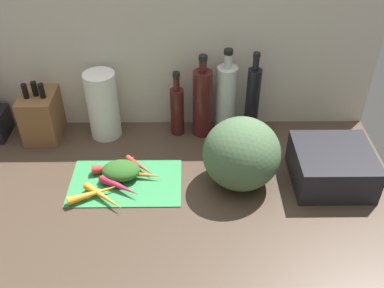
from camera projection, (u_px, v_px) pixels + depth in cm
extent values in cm
cube|color=#47382B|center=(141.00, 189.00, 147.38)|extent=(170.00, 80.00, 3.00)
cube|color=beige|center=(143.00, 52.00, 158.54)|extent=(170.00, 3.00, 60.00)
cube|color=#338C4C|center=(126.00, 182.00, 147.34)|extent=(37.09, 22.97, 0.80)
cone|color=red|center=(117.00, 168.00, 150.10)|extent=(17.30, 4.85, 3.16)
cone|color=orange|center=(94.00, 193.00, 140.56)|extent=(16.56, 9.70, 2.85)
cone|color=orange|center=(143.00, 175.00, 147.90)|extent=(12.82, 4.27, 2.37)
cone|color=orange|center=(104.00, 197.00, 139.45)|extent=(14.67, 12.65, 2.57)
cone|color=orange|center=(119.00, 167.00, 150.92)|extent=(12.13, 14.41, 2.37)
cone|color=red|center=(140.00, 166.00, 151.56)|extent=(11.25, 10.92, 2.17)
cone|color=#B2264C|center=(120.00, 186.00, 142.89)|extent=(14.17, 10.29, 3.05)
ellipsoid|color=#2D6023|center=(121.00, 171.00, 147.31)|extent=(12.75, 9.80, 5.39)
ellipsoid|color=#4C6B47|center=(241.00, 154.00, 140.75)|extent=(25.05, 24.11, 24.09)
cube|color=brown|center=(42.00, 115.00, 163.69)|extent=(12.43, 16.67, 17.89)
cylinder|color=black|center=(25.00, 91.00, 154.83)|extent=(2.00, 2.00, 5.50)
cylinder|color=black|center=(35.00, 89.00, 156.14)|extent=(2.05, 2.05, 5.50)
cylinder|color=black|center=(42.00, 91.00, 155.06)|extent=(2.00, 2.00, 5.50)
cylinder|color=white|center=(103.00, 105.00, 161.70)|extent=(11.42, 11.42, 26.00)
cylinder|color=#471919|center=(177.00, 112.00, 164.67)|extent=(5.14, 5.14, 18.83)
cylinder|color=#471919|center=(176.00, 83.00, 157.20)|extent=(2.27, 2.27, 5.58)
cylinder|color=black|center=(176.00, 74.00, 155.00)|extent=(2.61, 2.61, 1.60)
cylinder|color=#471919|center=(202.00, 104.00, 162.22)|extent=(7.16, 7.16, 26.33)
cylinder|color=#471919|center=(203.00, 66.00, 152.75)|extent=(2.73, 2.73, 4.62)
cylinder|color=black|center=(203.00, 58.00, 150.84)|extent=(3.14, 3.14, 1.60)
cylinder|color=silver|center=(226.00, 100.00, 163.64)|extent=(7.50, 7.50, 26.90)
cylinder|color=silver|center=(228.00, 61.00, 153.77)|extent=(2.82, 2.82, 5.33)
cylinder|color=black|center=(229.00, 52.00, 151.65)|extent=(3.24, 3.24, 1.60)
cylinder|color=black|center=(252.00, 103.00, 161.97)|extent=(5.09, 5.09, 27.13)
cylinder|color=black|center=(256.00, 64.00, 152.18)|extent=(2.20, 2.20, 4.86)
cylinder|color=black|center=(257.00, 55.00, 150.21)|extent=(2.53, 2.53, 1.60)
cube|color=black|center=(332.00, 166.00, 144.96)|extent=(25.21, 23.98, 12.29)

